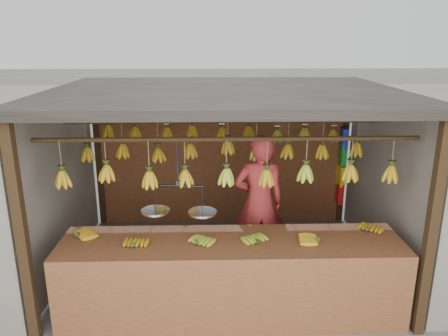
{
  "coord_description": "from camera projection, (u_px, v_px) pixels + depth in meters",
  "views": [
    {
      "loc": [
        -0.16,
        -5.39,
        3.0
      ],
      "look_at": [
        0.0,
        0.3,
        1.3
      ],
      "focal_mm": 35.0,
      "sensor_mm": 36.0,
      "label": 1
    }
  ],
  "objects": [
    {
      "name": "ground",
      "position": [
        225.0,
        264.0,
        6.02
      ],
      "size": [
        80.0,
        80.0,
        0.0
      ],
      "primitive_type": "plane",
      "color": "#5B5B57"
    },
    {
      "name": "stall",
      "position": [
        224.0,
        119.0,
        5.77
      ],
      "size": [
        4.3,
        3.3,
        2.4
      ],
      "color": "black",
      "rests_on": "ground"
    },
    {
      "name": "counter",
      "position": [
        232.0,
        262.0,
        4.64
      ],
      "size": [
        3.71,
        0.84,
        0.96
      ],
      "color": "brown",
      "rests_on": "ground"
    },
    {
      "name": "hanging_bananas",
      "position": [
        224.0,
        151.0,
        5.56
      ],
      "size": [
        3.64,
        2.25,
        0.39
      ],
      "color": "#AD7E12",
      "rests_on": "ground"
    },
    {
      "name": "balance_scale",
      "position": [
        179.0,
        209.0,
        4.7
      ],
      "size": [
        0.81,
        0.36,
        0.81
      ],
      "color": "black",
      "rests_on": "ground"
    },
    {
      "name": "vendor",
      "position": [
        259.0,
        202.0,
        5.76
      ],
      "size": [
        0.7,
        0.48,
        1.84
      ],
      "primitive_type": "imported",
      "rotation": [
        0.0,
        0.0,
        3.2
      ],
      "color": "#BF3333",
      "rests_on": "ground"
    },
    {
      "name": "bag_bundles",
      "position": [
        342.0,
        165.0,
        7.08
      ],
      "size": [
        0.08,
        0.26,
        1.25
      ],
      "color": "#1426BF",
      "rests_on": "ground"
    }
  ]
}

